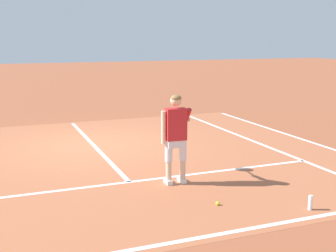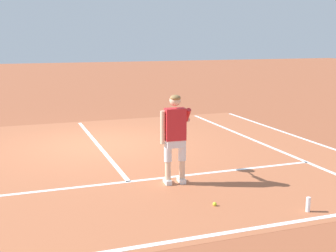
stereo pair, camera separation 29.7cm
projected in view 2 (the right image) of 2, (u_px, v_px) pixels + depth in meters
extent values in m
plane|color=#9E5133|center=(98.00, 144.00, 11.57)|extent=(80.00, 80.00, 0.00)
cube|color=#B2603D|center=(109.00, 158.00, 10.28)|extent=(10.98, 9.50, 0.00)
cube|color=white|center=(178.00, 240.00, 6.07)|extent=(10.98, 0.10, 0.01)
cube|color=white|center=(129.00, 182.00, 8.56)|extent=(8.23, 0.10, 0.01)
cube|color=white|center=(98.00, 145.00, 11.52)|extent=(0.10, 6.40, 0.01)
cube|color=white|center=(263.00, 144.00, 11.62)|extent=(0.10, 9.10, 0.01)
cube|color=white|center=(306.00, 140.00, 12.08)|extent=(0.10, 9.10, 0.01)
cube|color=white|center=(167.00, 181.00, 8.45)|extent=(0.13, 0.29, 0.09)
cube|color=white|center=(181.00, 180.00, 8.53)|extent=(0.13, 0.29, 0.09)
cylinder|color=beige|center=(168.00, 171.00, 8.37)|extent=(0.11, 0.11, 0.36)
cylinder|color=silver|center=(168.00, 151.00, 8.30)|extent=(0.14, 0.14, 0.41)
cylinder|color=beige|center=(182.00, 169.00, 8.44)|extent=(0.11, 0.11, 0.36)
cylinder|color=silver|center=(182.00, 150.00, 8.37)|extent=(0.14, 0.14, 0.41)
cube|color=silver|center=(175.00, 142.00, 8.30)|extent=(0.35, 0.23, 0.20)
cube|color=red|center=(175.00, 124.00, 8.23)|extent=(0.40, 0.25, 0.60)
cylinder|color=beige|center=(163.00, 127.00, 8.18)|extent=(0.09, 0.09, 0.62)
cylinder|color=red|center=(187.00, 115.00, 8.36)|extent=(0.11, 0.27, 0.29)
cylinder|color=beige|center=(186.00, 120.00, 8.59)|extent=(0.10, 0.30, 0.14)
sphere|color=beige|center=(175.00, 100.00, 8.16)|extent=(0.21, 0.21, 0.21)
ellipsoid|color=olive|center=(175.00, 98.00, 8.13)|extent=(0.21, 0.21, 0.12)
cylinder|color=#232326|center=(183.00, 120.00, 8.81)|extent=(0.05, 0.20, 0.03)
cylinder|color=#1E479E|center=(181.00, 118.00, 8.95)|extent=(0.03, 0.10, 0.02)
torus|color=#1E479E|center=(179.00, 117.00, 9.13)|extent=(0.05, 0.30, 0.30)
cylinder|color=silver|center=(179.00, 117.00, 9.13)|extent=(0.03, 0.25, 0.25)
sphere|color=#CCE02D|center=(215.00, 204.00, 7.33)|extent=(0.07, 0.07, 0.07)
cylinder|color=white|center=(308.00, 205.00, 7.07)|extent=(0.07, 0.07, 0.24)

